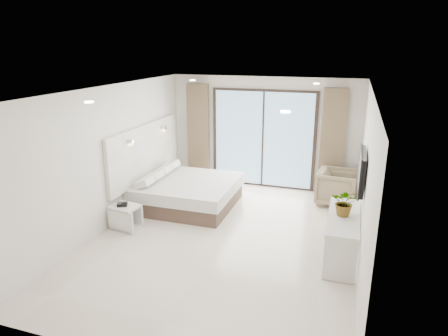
# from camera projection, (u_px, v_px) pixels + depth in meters

# --- Properties ---
(ground) EXTENTS (6.20, 6.20, 0.00)m
(ground) POSITION_uv_depth(u_px,v_px,m) (224.00, 239.00, 7.30)
(ground) COLOR beige
(ground) RESTS_ON ground
(room_shell) EXTENTS (4.62, 6.22, 2.72)m
(room_shell) POSITION_uv_depth(u_px,v_px,m) (229.00, 144.00, 7.69)
(room_shell) COLOR silver
(room_shell) RESTS_ON ground
(bed) EXTENTS (2.05, 1.95, 0.71)m
(bed) POSITION_uv_depth(u_px,v_px,m) (187.00, 192.00, 8.77)
(bed) COLOR brown
(bed) RESTS_ON ground
(nightstand) EXTENTS (0.57, 0.50, 0.46)m
(nightstand) POSITION_uv_depth(u_px,v_px,m) (126.00, 217.00, 7.67)
(nightstand) COLOR silver
(nightstand) RESTS_ON ground
(phone) EXTENTS (0.23, 0.21, 0.06)m
(phone) POSITION_uv_depth(u_px,v_px,m) (122.00, 204.00, 7.58)
(phone) COLOR black
(phone) RESTS_ON nightstand
(console_desk) EXTENTS (0.50, 1.59, 0.77)m
(console_desk) POSITION_uv_depth(u_px,v_px,m) (343.00, 228.00, 6.48)
(console_desk) COLOR silver
(console_desk) RESTS_ON ground
(plant) EXTENTS (0.47, 0.51, 0.36)m
(plant) POSITION_uv_depth(u_px,v_px,m) (345.00, 205.00, 6.38)
(plant) COLOR #33662D
(plant) RESTS_ON console_desk
(armchair) EXTENTS (0.84, 0.89, 0.85)m
(armchair) POSITION_uv_depth(u_px,v_px,m) (337.00, 186.00, 8.81)
(armchair) COLOR #8A755A
(armchair) RESTS_ON ground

